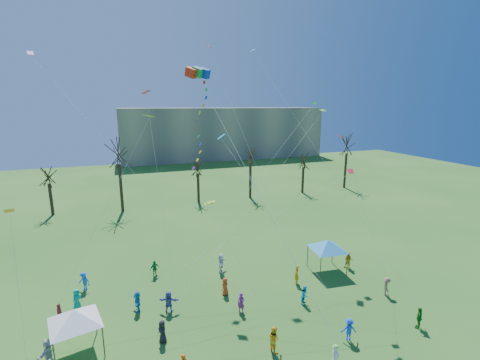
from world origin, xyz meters
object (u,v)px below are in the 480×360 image
object	(u,v)px
distant_building	(223,133)
canopy_tent_blue	(328,245)
hero_kite_flyer	(335,359)
canopy_tent_white	(74,316)
big_box_kite	(203,127)

from	to	relation	value
distant_building	canopy_tent_blue	world-z (taller)	distant_building
hero_kite_flyer	distant_building	bearing A→B (deg)	46.14
distant_building	canopy_tent_white	xyz separation A→B (m)	(-33.26, -76.44, -4.79)
canopy_tent_white	canopy_tent_blue	size ratio (longest dim) A/B	0.97
canopy_tent_blue	big_box_kite	bearing A→B (deg)	-179.84
canopy_tent_blue	hero_kite_flyer	bearing A→B (deg)	-121.71
distant_building	big_box_kite	bearing A→B (deg)	-107.95
distant_building	big_box_kite	distance (m)	76.46
distant_building	canopy_tent_white	size ratio (longest dim) A/B	14.45
distant_building	hero_kite_flyer	size ratio (longest dim) A/B	32.94
canopy_tent_blue	canopy_tent_white	bearing A→B (deg)	-169.59
big_box_kite	canopy_tent_blue	bearing A→B (deg)	0.16
distant_building	canopy_tent_blue	distance (m)	73.46
canopy_tent_blue	distant_building	bearing A→B (deg)	81.08
hero_kite_flyer	canopy_tent_blue	distance (m)	13.20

